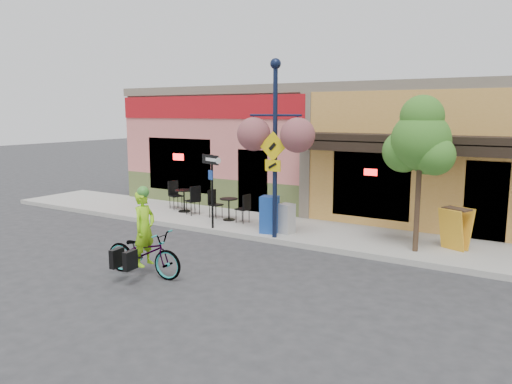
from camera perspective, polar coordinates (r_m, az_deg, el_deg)
ground at (r=13.11m, az=2.79°, el=-6.74°), size 90.00×90.00×0.00m
sidewalk at (r=14.82m, az=6.57°, el=-4.62°), size 24.00×3.00×0.15m
curb at (r=13.56m, az=3.93°, el=-5.89°), size 24.00×0.12×0.15m
building at (r=19.56m, az=13.64°, el=4.98°), size 18.20×8.20×4.50m
bicycle at (r=11.34m, az=-12.72°, el=-6.80°), size 2.03×0.87×1.04m
cyclist_rider at (r=11.22m, az=-12.59°, el=-5.33°), size 0.45×0.64×1.65m
lamp_post at (r=13.50m, az=2.19°, el=4.82°), size 1.56×0.66×4.84m
one_way_sign at (r=14.81m, az=-5.02°, el=0.03°), size 0.85×0.46×2.20m
cafe_set_left at (r=17.45m, az=-8.23°, el=-0.62°), size 1.87×1.41×1.01m
cafe_set_right at (r=15.95m, az=-3.12°, el=-1.61°), size 1.63×0.96×0.93m
newspaper_box_blue at (r=14.27m, az=1.55°, el=-2.59°), size 0.56×0.52×1.07m
newspaper_box_grey at (r=14.27m, az=3.49°, el=-3.05°), size 0.46×0.43×0.85m
street_tree at (r=12.79m, az=18.14°, el=1.99°), size 1.52×1.52×3.89m
sandwich_board at (r=13.39m, az=21.40°, el=-4.02°), size 0.77×0.69×1.07m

